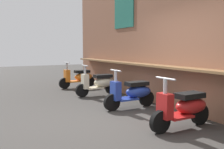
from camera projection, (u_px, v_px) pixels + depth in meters
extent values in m
plane|color=#383533|center=(111.00, 124.00, 4.80)|extent=(34.65, 34.65, 0.00)
cube|color=#8C5B44|center=(190.00, 30.00, 5.56)|extent=(12.37, 0.25, 3.77)
cube|color=brown|center=(179.00, 68.00, 5.51)|extent=(11.14, 0.36, 0.05)
cube|color=#236B5B|center=(124.00, 3.00, 7.72)|extent=(1.13, 0.02, 1.53)
ellipsoid|color=orange|center=(83.00, 77.00, 9.32)|extent=(0.41, 0.71, 0.30)
cube|color=black|center=(82.00, 71.00, 9.27)|extent=(0.32, 0.56, 0.10)
cube|color=orange|center=(75.00, 81.00, 9.16)|extent=(0.40, 0.51, 0.04)
cube|color=orange|center=(67.00, 76.00, 8.98)|extent=(0.29, 0.17, 0.44)
cylinder|color=#B7B7BC|center=(67.00, 72.00, 8.97)|extent=(0.07, 0.07, 0.70)
cylinder|color=#B7B7BC|center=(67.00, 63.00, 8.93)|extent=(0.46, 0.05, 0.04)
cylinder|color=black|center=(65.00, 83.00, 8.96)|extent=(0.12, 0.40, 0.40)
cylinder|color=black|center=(89.00, 81.00, 9.47)|extent=(0.12, 0.40, 0.40)
ellipsoid|color=beige|center=(104.00, 82.00, 7.77)|extent=(0.39, 0.71, 0.30)
cube|color=black|center=(103.00, 76.00, 7.73)|extent=(0.31, 0.55, 0.10)
cube|color=beige|center=(94.00, 88.00, 7.63)|extent=(0.39, 0.51, 0.04)
cube|color=beige|center=(85.00, 81.00, 7.46)|extent=(0.28, 0.16, 0.44)
cylinder|color=#B7B7BC|center=(85.00, 77.00, 7.45)|extent=(0.07, 0.07, 0.70)
cylinder|color=#B7B7BC|center=(85.00, 66.00, 7.41)|extent=(0.46, 0.04, 0.04)
cylinder|color=black|center=(82.00, 90.00, 7.45)|extent=(0.11, 0.40, 0.40)
cylinder|color=black|center=(111.00, 88.00, 7.91)|extent=(0.11, 0.40, 0.40)
ellipsoid|color=#233D9E|center=(138.00, 91.00, 6.12)|extent=(0.38, 0.70, 0.30)
cube|color=black|center=(137.00, 84.00, 6.08)|extent=(0.30, 0.55, 0.10)
cube|color=#233D9E|center=(126.00, 99.00, 5.97)|extent=(0.38, 0.50, 0.04)
cube|color=#233D9E|center=(116.00, 91.00, 5.80)|extent=(0.28, 0.16, 0.44)
cylinder|color=#B7B7BC|center=(116.00, 85.00, 5.79)|extent=(0.07, 0.07, 0.70)
cylinder|color=#B7B7BC|center=(116.00, 71.00, 5.75)|extent=(0.46, 0.04, 0.04)
cylinder|color=black|center=(112.00, 103.00, 5.79)|extent=(0.10, 0.40, 0.40)
cylinder|color=black|center=(147.00, 98.00, 6.26)|extent=(0.10, 0.40, 0.40)
ellipsoid|color=red|center=(191.00, 106.00, 4.61)|extent=(0.40, 0.71, 0.30)
cube|color=black|center=(190.00, 95.00, 4.56)|extent=(0.32, 0.56, 0.10)
cube|color=red|center=(177.00, 116.00, 4.45)|extent=(0.40, 0.51, 0.04)
cube|color=red|center=(165.00, 106.00, 4.28)|extent=(0.28, 0.17, 0.44)
cylinder|color=#B7B7BC|center=(165.00, 99.00, 4.26)|extent=(0.07, 0.07, 0.70)
cylinder|color=#B7B7BC|center=(165.00, 79.00, 4.22)|extent=(0.46, 0.05, 0.04)
cylinder|color=black|center=(160.00, 122.00, 4.25)|extent=(0.11, 0.40, 0.40)
cylinder|color=black|center=(200.00, 114.00, 4.75)|extent=(0.11, 0.40, 0.40)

